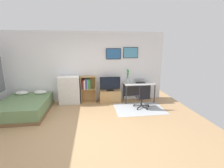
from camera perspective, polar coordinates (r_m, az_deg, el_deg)
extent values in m
plane|color=tan|center=(4.32, -9.54, -16.40)|extent=(7.20, 7.20, 0.00)
cube|color=white|center=(6.24, -9.30, 5.96)|extent=(6.12, 0.06, 2.70)
cube|color=black|center=(6.20, 0.54, 10.89)|extent=(0.59, 0.02, 0.42)
cube|color=#285B93|center=(6.19, 0.56, 10.89)|extent=(0.55, 0.01, 0.38)
cube|color=black|center=(6.33, 6.79, 11.22)|extent=(0.59, 0.02, 0.42)
cube|color=#4C93B7|center=(6.32, 6.82, 11.22)|extent=(0.55, 0.01, 0.38)
cube|color=#B2B7BC|center=(5.70, 9.84, -8.79)|extent=(1.70, 1.20, 0.01)
cube|color=brown|center=(5.98, -28.97, -8.78)|extent=(1.48, 1.92, 0.10)
cube|color=#6B8C5B|center=(5.91, -29.21, -6.77)|extent=(1.44, 1.88, 0.35)
ellipsoid|color=white|center=(6.58, -29.90, -2.78)|extent=(0.44, 0.28, 0.14)
ellipsoid|color=white|center=(6.37, -24.54, -2.69)|extent=(0.44, 0.28, 0.14)
cube|color=silver|center=(6.19, -15.17, -2.09)|extent=(0.77, 0.42, 1.07)
cube|color=silver|center=(6.10, -15.20, -6.23)|extent=(0.73, 0.01, 0.24)
sphere|color=#A59E8C|center=(6.08, -15.22, -6.28)|extent=(0.03, 0.03, 0.03)
cube|color=silver|center=(6.02, -15.35, -3.85)|extent=(0.73, 0.01, 0.24)
sphere|color=#A59E8C|center=(6.00, -15.37, -3.89)|extent=(0.03, 0.03, 0.03)
cube|color=silver|center=(5.95, -15.51, -1.40)|extent=(0.73, 0.01, 0.24)
sphere|color=#A59E8C|center=(5.93, -15.53, -1.44)|extent=(0.03, 0.03, 0.03)
cube|color=silver|center=(5.89, -15.67, 1.09)|extent=(0.73, 0.01, 0.24)
sphere|color=#A59E8C|center=(5.87, -15.69, 1.06)|extent=(0.03, 0.03, 0.03)
cube|color=tan|center=(6.20, -11.01, -2.01)|extent=(0.02, 0.30, 1.03)
cube|color=tan|center=(6.19, -5.96, -1.87)|extent=(0.02, 0.30, 1.03)
cube|color=tan|center=(6.34, -8.33, -6.36)|extent=(0.56, 0.30, 0.02)
cube|color=tan|center=(6.19, -8.50, -1.76)|extent=(0.53, 0.30, 0.02)
cube|color=tan|center=(6.08, -8.65, 2.67)|extent=(0.53, 0.30, 0.02)
cube|color=tan|center=(6.33, -8.47, -1.60)|extent=(0.56, 0.01, 1.03)
cube|color=black|center=(6.11, -10.78, -0.51)|extent=(0.03, 0.18, 0.30)
cube|color=red|center=(6.12, -10.36, -0.19)|extent=(0.04, 0.23, 0.35)
cube|color=white|center=(6.12, -9.92, -0.20)|extent=(0.04, 0.23, 0.35)
cube|color=#8C388C|center=(6.09, -9.52, -0.05)|extent=(0.04, 0.18, 0.39)
cube|color=#1E519E|center=(6.08, -9.16, 0.02)|extent=(0.03, 0.17, 0.41)
cube|color=gold|center=(6.10, -8.84, -0.11)|extent=(0.02, 0.19, 0.37)
cube|color=#2D8C4C|center=(6.10, -8.51, 0.02)|extent=(0.04, 0.20, 0.40)
cube|color=#2D8C4C|center=(6.10, -8.08, 0.00)|extent=(0.04, 0.21, 0.38)
cube|color=tan|center=(6.26, -0.72, -4.36)|extent=(0.83, 0.40, 0.46)
cube|color=tan|center=(6.07, -0.50, -4.94)|extent=(0.83, 0.01, 0.02)
cube|color=black|center=(6.17, -0.71, -2.30)|extent=(0.28, 0.16, 0.02)
cube|color=black|center=(6.16, -0.71, -1.99)|extent=(0.06, 0.04, 0.05)
cube|color=black|center=(6.10, -0.71, 0.33)|extent=(0.80, 0.02, 0.49)
cube|color=black|center=(6.09, -0.70, 0.30)|extent=(0.77, 0.01, 0.46)
cube|color=silver|center=(6.27, 9.71, 0.17)|extent=(1.18, 0.59, 0.03)
cube|color=#2D2D30|center=(5.97, 5.18, -4.02)|extent=(0.03, 0.03, 0.71)
cube|color=#2D2D30|center=(6.31, 15.16, -3.50)|extent=(0.03, 0.03, 0.71)
cube|color=#2D2D30|center=(6.47, 4.16, -2.63)|extent=(0.03, 0.03, 0.71)
cube|color=#2D2D30|center=(6.78, 13.45, -2.23)|extent=(0.03, 0.03, 0.71)
cube|color=#2D2D30|center=(6.62, 8.88, -2.09)|extent=(1.12, 0.02, 0.50)
cylinder|color=#232326|center=(5.93, 13.12, -7.83)|extent=(0.05, 0.05, 0.05)
cube|color=#232326|center=(5.86, 11.92, -7.62)|extent=(0.28, 0.06, 0.02)
cylinder|color=#232326|center=(6.07, 10.33, -7.19)|extent=(0.05, 0.05, 0.05)
cube|color=#232326|center=(5.93, 10.50, -7.30)|extent=(0.08, 0.28, 0.02)
cylinder|color=#232326|center=(5.86, 7.94, -7.85)|extent=(0.05, 0.05, 0.05)
cube|color=#232326|center=(5.82, 9.30, -7.63)|extent=(0.26, 0.16, 0.02)
cylinder|color=#232326|center=(5.58, 9.24, -9.00)|extent=(0.05, 0.05, 0.05)
cube|color=#232326|center=(5.68, 9.98, -8.19)|extent=(0.22, 0.21, 0.02)
cylinder|color=#232326|center=(5.63, 12.61, -8.98)|extent=(0.05, 0.05, 0.05)
cube|color=#232326|center=(5.70, 11.63, -8.19)|extent=(0.15, 0.27, 0.02)
cylinder|color=#232326|center=(5.74, 10.74, -6.25)|extent=(0.04, 0.04, 0.30)
cube|color=black|center=(5.69, 10.81, -4.68)|extent=(0.49, 0.49, 0.03)
cube|color=black|center=(5.45, 11.81, -2.89)|extent=(0.40, 0.09, 0.45)
cube|color=#B7B7BC|center=(6.29, 10.31, 0.39)|extent=(0.41, 0.29, 0.01)
cube|color=black|center=(6.28, 10.32, 0.45)|extent=(0.38, 0.26, 0.00)
cube|color=#B7B7BC|center=(6.42, 9.96, 1.86)|extent=(0.41, 0.27, 0.08)
cube|color=#234C5B|center=(6.42, 9.97, 1.87)|extent=(0.39, 0.24, 0.07)
ellipsoid|color=silver|center=(6.31, 13.09, 0.40)|extent=(0.06, 0.10, 0.03)
cylinder|color=silver|center=(6.32, 5.66, 1.30)|extent=(0.09, 0.09, 0.16)
cylinder|color=#3D8438|center=(6.30, 5.83, 2.79)|extent=(0.01, 0.01, 0.40)
sphere|color=#308B2C|center=(6.26, 5.88, 4.57)|extent=(0.07, 0.07, 0.07)
cylinder|color=#3D8438|center=(6.30, 5.68, 2.95)|extent=(0.01, 0.01, 0.43)
sphere|color=#308B2C|center=(6.27, 5.73, 4.88)|extent=(0.07, 0.07, 0.07)
cylinder|color=#3D8438|center=(6.29, 5.63, 2.99)|extent=(0.01, 0.01, 0.44)
sphere|color=#308B2C|center=(6.25, 5.68, 4.99)|extent=(0.07, 0.07, 0.07)
cylinder|color=#3D8438|center=(6.29, 5.76, 2.36)|extent=(0.01, 0.01, 0.31)
sphere|color=#308B2C|center=(6.26, 5.79, 3.75)|extent=(0.07, 0.07, 0.07)
cylinder|color=silver|center=(6.13, 6.93, 0.15)|extent=(0.06, 0.06, 0.01)
cylinder|color=silver|center=(6.12, 6.94, 0.63)|extent=(0.01, 0.01, 0.10)
cone|color=silver|center=(6.10, 6.96, 1.43)|extent=(0.07, 0.07, 0.07)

